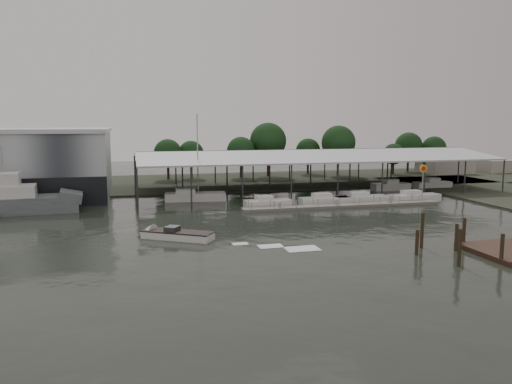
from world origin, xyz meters
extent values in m
plane|color=#242921|center=(0.00, 0.00, 0.00)|extent=(200.00, 200.00, 0.00)
cube|color=#373B2C|center=(0.00, 42.00, 0.10)|extent=(140.00, 30.00, 0.30)
cube|color=#AFB6BB|center=(-28.00, 30.00, 5.00)|extent=(24.00, 20.00, 10.00)
cube|color=black|center=(-28.00, 19.95, 2.00)|extent=(24.00, 0.30, 4.00)
cube|color=silver|center=(-28.00, 30.00, 10.20)|extent=(24.50, 20.50, 0.60)
cube|color=#323537|center=(17.00, 28.00, 6.76)|extent=(58.00, 0.40, 0.30)
cylinder|color=#323537|center=(-12.00, 16.50, 2.75)|extent=(0.24, 0.24, 5.50)
cylinder|color=#323537|center=(46.00, 16.50, 2.75)|extent=(0.24, 0.24, 5.50)
cylinder|color=#323537|center=(-12.00, 39.50, 2.75)|extent=(0.24, 0.24, 5.50)
cylinder|color=#323537|center=(46.00, 39.50, 2.75)|extent=(0.24, 0.24, 5.50)
cube|color=slate|center=(15.00, 10.00, 0.20)|extent=(28.00, 2.00, 0.40)
cylinder|color=#929597|center=(2.00, 9.10, 0.80)|extent=(0.10, 0.10, 1.20)
cylinder|color=#929597|center=(28.00, 10.90, 0.80)|extent=(0.10, 0.10, 1.20)
cube|color=#929597|center=(14.00, 10.00, 0.70)|extent=(0.30, 0.30, 0.70)
cylinder|color=#929597|center=(27.00, 10.00, 2.50)|extent=(0.16, 0.16, 5.00)
cylinder|color=yellow|center=(27.00, 10.00, 5.00)|extent=(1.10, 0.12, 1.10)
cylinder|color=red|center=(27.00, 9.93, 5.00)|extent=(0.70, 0.05, 0.70)
cube|color=gray|center=(55.00, 45.00, 2.00)|extent=(10.00, 8.00, 4.00)
cube|color=gray|center=(68.00, 44.00, 1.50)|extent=(8.00, 6.00, 3.00)
cube|color=slate|center=(-27.28, 16.02, 0.90)|extent=(15.88, 5.77, 2.40)
cube|color=slate|center=(-20.46, 16.62, 1.90)|extent=(3.35, 4.49, 1.76)
cube|color=silver|center=(-28.21, 15.93, 2.69)|extent=(7.60, 4.30, 1.80)
cube|color=silver|center=(-28.21, 15.93, 4.39)|extent=(3.99, 3.45, 1.61)
cylinder|color=#929597|center=(-28.21, 15.93, 6.79)|extent=(0.18, 0.18, 3.50)
cube|color=silver|center=(-3.68, 20.72, 0.50)|extent=(8.99, 3.54, 1.40)
cube|color=silver|center=(-5.07, 20.88, 1.40)|extent=(2.98, 2.09, 0.80)
cylinder|color=#929597|center=(-3.25, 20.67, 6.77)|extent=(0.16, 0.16, 11.66)
cylinder|color=#929597|center=(-4.81, 20.85, 1.90)|extent=(3.49, 0.50, 0.12)
cube|color=silver|center=(-8.54, -3.06, 0.35)|extent=(7.11, 5.52, 0.90)
cone|color=silver|center=(-11.50, -1.18, 0.35)|extent=(2.42, 2.55, 2.00)
cube|color=black|center=(-8.54, -3.06, 0.75)|extent=(7.14, 5.57, 0.12)
cube|color=#323537|center=(-9.02, -2.75, 1.00)|extent=(1.76, 1.82, 0.50)
cube|color=silver|center=(-2.98, -6.58, 0.02)|extent=(2.30, 1.50, 0.04)
cube|color=silver|center=(-0.45, -8.19, 0.02)|extent=(3.10, 2.00, 0.04)
cube|color=silver|center=(2.08, -9.79, 0.02)|extent=(3.90, 2.50, 0.04)
cube|color=silver|center=(5.04, 12.45, 0.50)|extent=(6.34, 2.32, 1.10)
cube|color=silver|center=(4.54, 12.45, 1.30)|extent=(2.24, 1.65, 0.70)
cube|color=silver|center=(13.42, 12.70, 0.50)|extent=(7.18, 2.21, 1.10)
cube|color=silver|center=(12.92, 12.70, 1.30)|extent=(2.51, 1.61, 0.70)
cube|color=silver|center=(18.95, 12.62, 0.50)|extent=(7.92, 2.52, 1.10)
cube|color=silver|center=(18.45, 12.62, 1.30)|extent=(2.80, 1.72, 0.70)
cube|color=silver|center=(27.20, 12.31, 0.50)|extent=(7.76, 2.43, 1.10)
cube|color=silver|center=(26.70, 12.31, 1.30)|extent=(2.74, 1.69, 0.70)
cylinder|color=#382C1C|center=(15.24, -13.81, 0.93)|extent=(0.32, 0.32, 3.07)
cylinder|color=#382C1C|center=(16.24, -18.29, 0.95)|extent=(0.32, 0.32, 3.09)
cylinder|color=#382C1C|center=(11.13, -14.06, 0.80)|extent=(0.32, 0.32, 2.80)
cylinder|color=#382C1C|center=(12.86, -12.08, 1.34)|extent=(0.32, 0.32, 3.89)
cylinder|color=#382C1C|center=(17.11, -12.36, 1.02)|extent=(0.32, 0.32, 3.24)
cylinder|color=#382C1C|center=(12.40, -18.09, 1.23)|extent=(0.32, 0.32, 3.66)
cylinder|color=black|center=(-5.50, 47.68, 1.95)|extent=(0.50, 0.50, 3.89)
sphere|color=#183D19|center=(-5.50, 47.68, 5.45)|extent=(5.45, 5.45, 5.45)
cylinder|color=black|center=(-0.84, 48.51, 1.85)|extent=(0.50, 0.50, 3.70)
sphere|color=#183D19|center=(-0.84, 48.51, 5.18)|extent=(5.18, 5.18, 5.18)
cylinder|color=black|center=(9.11, 47.12, 2.03)|extent=(0.50, 0.50, 4.06)
sphere|color=#183D19|center=(9.11, 47.12, 5.69)|extent=(5.69, 5.69, 5.69)
cylinder|color=black|center=(15.17, 48.38, 2.70)|extent=(0.50, 0.50, 5.41)
sphere|color=#183D19|center=(15.17, 48.38, 7.57)|extent=(7.57, 7.57, 7.57)
cylinder|color=black|center=(24.88, 50.74, 1.89)|extent=(0.50, 0.50, 3.79)
sphere|color=#183D19|center=(24.88, 50.74, 5.31)|extent=(5.31, 5.31, 5.31)
cylinder|color=black|center=(30.09, 46.51, 2.56)|extent=(0.50, 0.50, 5.13)
sphere|color=#183D19|center=(30.09, 46.51, 7.18)|extent=(7.18, 7.18, 7.18)
cylinder|color=black|center=(42.86, 46.00, 1.63)|extent=(0.50, 0.50, 3.26)
sphere|color=#183D19|center=(42.86, 46.00, 4.57)|extent=(4.57, 4.57, 4.57)
cylinder|color=black|center=(48.71, 49.77, 2.18)|extent=(0.50, 0.50, 4.36)
sphere|color=#183D19|center=(48.71, 49.77, 6.11)|extent=(6.11, 6.11, 6.11)
cylinder|color=black|center=(54.37, 48.42, 1.97)|extent=(0.50, 0.50, 3.93)
sphere|color=#183D19|center=(54.37, 48.42, 5.51)|extent=(5.51, 5.51, 5.51)
camera|label=1|loc=(-12.92, -51.61, 11.46)|focal=35.00mm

